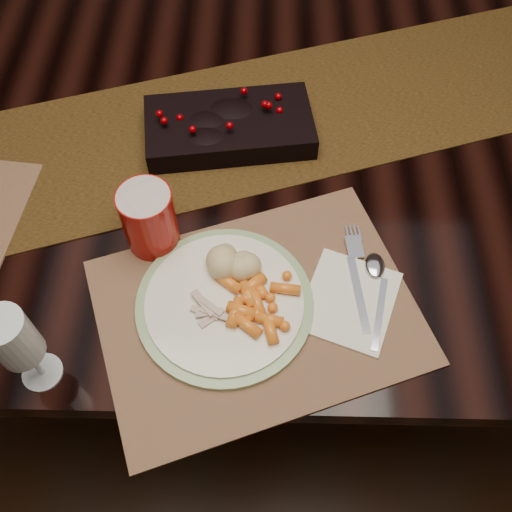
{
  "coord_description": "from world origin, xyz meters",
  "views": [
    {
      "loc": [
        0.0,
        -0.74,
        1.57
      ],
      "look_at": [
        -0.01,
        -0.26,
        0.8
      ],
      "focal_mm": 40.0,
      "sensor_mm": 36.0,
      "label": 1
    }
  ],
  "objects_px": {
    "red_cup": "(149,219)",
    "dining_table": "(262,257)",
    "baby_carrots": "(254,306)",
    "mashed_potatoes": "(238,263)",
    "wine_glass": "(23,350)",
    "centerpiece": "(229,124)",
    "placemat_main": "(257,311)",
    "napkin": "(349,301)",
    "dinner_plate": "(225,303)",
    "turkey_shreds": "(206,310)"
  },
  "relations": [
    {
      "from": "dinner_plate",
      "to": "wine_glass",
      "type": "xyz_separation_m",
      "value": [
        -0.27,
        -0.12,
        0.08
      ]
    },
    {
      "from": "napkin",
      "to": "turkey_shreds",
      "type": "bearing_deg",
      "value": -151.85
    },
    {
      "from": "turkey_shreds",
      "to": "red_cup",
      "type": "bearing_deg",
      "value": 124.8
    },
    {
      "from": "napkin",
      "to": "red_cup",
      "type": "bearing_deg",
      "value": -178.61
    },
    {
      "from": "red_cup",
      "to": "centerpiece",
      "type": "bearing_deg",
      "value": 64.37
    },
    {
      "from": "dining_table",
      "to": "napkin",
      "type": "bearing_deg",
      "value": -65.62
    },
    {
      "from": "turkey_shreds",
      "to": "napkin",
      "type": "height_order",
      "value": "turkey_shreds"
    },
    {
      "from": "mashed_potatoes",
      "to": "wine_glass",
      "type": "relative_size",
      "value": 0.51
    },
    {
      "from": "dining_table",
      "to": "dinner_plate",
      "type": "height_order",
      "value": "dinner_plate"
    },
    {
      "from": "dining_table",
      "to": "centerpiece",
      "type": "distance_m",
      "value": 0.42
    },
    {
      "from": "placemat_main",
      "to": "dinner_plate",
      "type": "distance_m",
      "value": 0.05
    },
    {
      "from": "red_cup",
      "to": "wine_glass",
      "type": "height_order",
      "value": "wine_glass"
    },
    {
      "from": "baby_carrots",
      "to": "mashed_potatoes",
      "type": "bearing_deg",
      "value": 111.23
    },
    {
      "from": "dinner_plate",
      "to": "placemat_main",
      "type": "bearing_deg",
      "value": -9.08
    },
    {
      "from": "mashed_potatoes",
      "to": "turkey_shreds",
      "type": "xyz_separation_m",
      "value": [
        -0.05,
        -0.08,
        -0.02
      ]
    },
    {
      "from": "wine_glass",
      "to": "dinner_plate",
      "type": "bearing_deg",
      "value": 23.63
    },
    {
      "from": "placemat_main",
      "to": "mashed_potatoes",
      "type": "xyz_separation_m",
      "value": [
        -0.03,
        0.06,
        0.04
      ]
    },
    {
      "from": "dinner_plate",
      "to": "baby_carrots",
      "type": "distance_m",
      "value": 0.05
    },
    {
      "from": "napkin",
      "to": "dinner_plate",
      "type": "bearing_deg",
      "value": -156.49
    },
    {
      "from": "red_cup",
      "to": "dinner_plate",
      "type": "bearing_deg",
      "value": -44.12
    },
    {
      "from": "turkey_shreds",
      "to": "napkin",
      "type": "xyz_separation_m",
      "value": [
        0.23,
        0.03,
        -0.02
      ]
    },
    {
      "from": "centerpiece",
      "to": "placemat_main",
      "type": "bearing_deg",
      "value": -80.84
    },
    {
      "from": "mashed_potatoes",
      "to": "napkin",
      "type": "height_order",
      "value": "mashed_potatoes"
    },
    {
      "from": "napkin",
      "to": "baby_carrots",
      "type": "bearing_deg",
      "value": -150.85
    },
    {
      "from": "placemat_main",
      "to": "napkin",
      "type": "height_order",
      "value": "napkin"
    },
    {
      "from": "mashed_potatoes",
      "to": "napkin",
      "type": "distance_m",
      "value": 0.19
    },
    {
      "from": "centerpiece",
      "to": "dinner_plate",
      "type": "distance_m",
      "value": 0.37
    },
    {
      "from": "centerpiece",
      "to": "red_cup",
      "type": "bearing_deg",
      "value": -115.63
    },
    {
      "from": "placemat_main",
      "to": "turkey_shreds",
      "type": "bearing_deg",
      "value": 168.25
    },
    {
      "from": "centerpiece",
      "to": "napkin",
      "type": "distance_m",
      "value": 0.42
    },
    {
      "from": "turkey_shreds",
      "to": "wine_glass",
      "type": "distance_m",
      "value": 0.27
    },
    {
      "from": "baby_carrots",
      "to": "wine_glass",
      "type": "height_order",
      "value": "wine_glass"
    },
    {
      "from": "placemat_main",
      "to": "mashed_potatoes",
      "type": "distance_m",
      "value": 0.08
    },
    {
      "from": "centerpiece",
      "to": "placemat_main",
      "type": "relative_size",
      "value": 0.64
    },
    {
      "from": "napkin",
      "to": "wine_glass",
      "type": "relative_size",
      "value": 0.91
    },
    {
      "from": "mashed_potatoes",
      "to": "dining_table",
      "type": "bearing_deg",
      "value": 82.24
    },
    {
      "from": "centerpiece",
      "to": "red_cup",
      "type": "xyz_separation_m",
      "value": [
        -0.12,
        -0.25,
        0.03
      ]
    },
    {
      "from": "dining_table",
      "to": "napkin",
      "type": "xyz_separation_m",
      "value": [
        0.14,
        -0.32,
        0.38
      ]
    },
    {
      "from": "red_cup",
      "to": "dining_table",
      "type": "bearing_deg",
      "value": 47.83
    },
    {
      "from": "baby_carrots",
      "to": "napkin",
      "type": "distance_m",
      "value": 0.16
    },
    {
      "from": "napkin",
      "to": "wine_glass",
      "type": "height_order",
      "value": "wine_glass"
    },
    {
      "from": "centerpiece",
      "to": "wine_glass",
      "type": "relative_size",
      "value": 1.8
    },
    {
      "from": "wine_glass",
      "to": "dining_table",
      "type": "bearing_deg",
      "value": 53.74
    },
    {
      "from": "baby_carrots",
      "to": "red_cup",
      "type": "xyz_separation_m",
      "value": [
        -0.17,
        0.14,
        0.03
      ]
    },
    {
      "from": "dinner_plate",
      "to": "mashed_potatoes",
      "type": "height_order",
      "value": "mashed_potatoes"
    },
    {
      "from": "centerpiece",
      "to": "placemat_main",
      "type": "height_order",
      "value": "centerpiece"
    },
    {
      "from": "napkin",
      "to": "wine_glass",
      "type": "xyz_separation_m",
      "value": [
        -0.47,
        -0.13,
        0.08
      ]
    },
    {
      "from": "placemat_main",
      "to": "red_cup",
      "type": "xyz_separation_m",
      "value": [
        -0.18,
        0.13,
        0.06
      ]
    },
    {
      "from": "baby_carrots",
      "to": "mashed_potatoes",
      "type": "relative_size",
      "value": 1.37
    },
    {
      "from": "dining_table",
      "to": "baby_carrots",
      "type": "relative_size",
      "value": 14.77
    }
  ]
}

